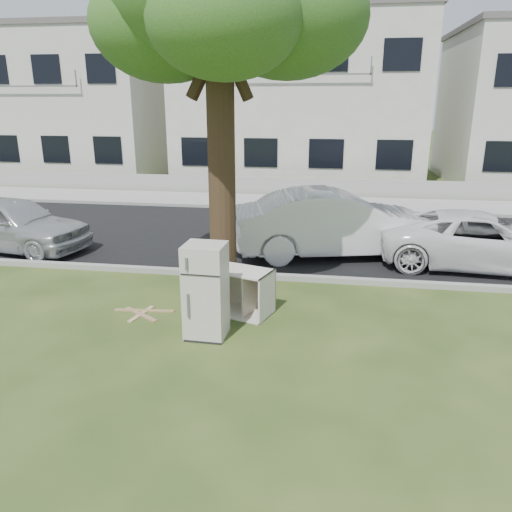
% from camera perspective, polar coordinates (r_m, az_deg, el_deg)
% --- Properties ---
extents(ground, '(120.00, 120.00, 0.00)m').
position_cam_1_polar(ground, '(8.80, -3.65, -7.89)').
color(ground, '#2A4017').
extents(road, '(120.00, 7.00, 0.01)m').
position_cam_1_polar(road, '(14.36, 1.53, 2.31)').
color(road, black).
rests_on(road, ground).
extents(kerb_near, '(120.00, 0.18, 0.12)m').
position_cam_1_polar(kerb_near, '(11.02, -0.89, -2.50)').
color(kerb_near, gray).
rests_on(kerb_near, ground).
extents(kerb_far, '(120.00, 0.18, 0.12)m').
position_cam_1_polar(kerb_far, '(17.79, 3.04, 5.25)').
color(kerb_far, gray).
rests_on(kerb_far, ground).
extents(sidewalk, '(120.00, 2.80, 0.01)m').
position_cam_1_polar(sidewalk, '(19.20, 3.50, 6.17)').
color(sidewalk, gray).
rests_on(sidewalk, ground).
extents(low_wall, '(120.00, 0.15, 0.70)m').
position_cam_1_polar(low_wall, '(20.71, 3.96, 7.96)').
color(low_wall, gray).
rests_on(low_wall, ground).
extents(townhouse_left, '(10.20, 8.16, 7.04)m').
position_cam_1_polar(townhouse_left, '(28.77, -20.46, 15.97)').
color(townhouse_left, beige).
rests_on(townhouse_left, ground).
extents(townhouse_center, '(11.22, 8.16, 7.44)m').
position_cam_1_polar(townhouse_center, '(25.31, 5.19, 17.34)').
color(townhouse_center, silver).
rests_on(townhouse_center, ground).
extents(fridge, '(0.67, 0.62, 1.58)m').
position_cam_1_polar(fridge, '(8.16, -5.76, -4.00)').
color(fridge, silver).
rests_on(fridge, ground).
extents(cabinet, '(1.24, 0.97, 0.84)m').
position_cam_1_polar(cabinet, '(9.10, -1.70, -4.08)').
color(cabinet, beige).
rests_on(cabinet, ground).
extents(plank_a, '(1.12, 0.20, 0.02)m').
position_cam_1_polar(plank_a, '(9.56, -12.63, -6.10)').
color(plank_a, '#99794A').
rests_on(plank_a, ground).
extents(plank_b, '(0.79, 0.56, 0.02)m').
position_cam_1_polar(plank_b, '(9.41, -13.02, -6.51)').
color(plank_b, '#A37455').
rests_on(plank_b, ground).
extents(plank_c, '(0.25, 0.75, 0.02)m').
position_cam_1_polar(plank_c, '(9.43, -12.97, -6.46)').
color(plank_c, tan).
rests_on(plank_c, ground).
extents(car_center, '(5.25, 2.88, 1.64)m').
position_cam_1_polar(car_center, '(12.56, 9.02, 3.71)').
color(car_center, silver).
rests_on(car_center, ground).
extents(car_right, '(4.78, 2.50, 1.29)m').
position_cam_1_polar(car_right, '(12.68, 24.45, 1.63)').
color(car_right, white).
rests_on(car_right, ground).
extents(car_left, '(4.36, 2.35, 1.41)m').
position_cam_1_polar(car_left, '(14.34, -26.12, 3.36)').
color(car_left, '#A8AAAF').
rests_on(car_left, ground).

